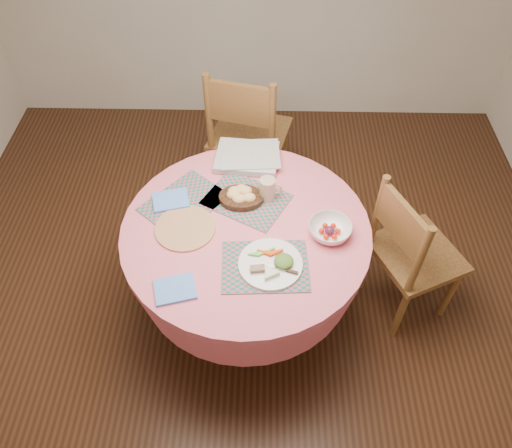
{
  "coord_description": "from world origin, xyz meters",
  "views": [
    {
      "loc": [
        0.08,
        -1.61,
        2.61
      ],
      "look_at": [
        0.05,
        0.0,
        0.78
      ],
      "focal_mm": 35.0,
      "sensor_mm": 36.0,
      "label": 1
    }
  ],
  "objects_px": {
    "dining_table": "(246,252)",
    "bread_bowl": "(241,196)",
    "chair_back": "(247,134)",
    "wicker_trivet": "(185,228)",
    "latte_mug": "(268,189)",
    "fruit_bowl": "(330,230)",
    "chair_right": "(410,252)",
    "dinner_plate": "(272,264)"
  },
  "relations": [
    {
      "from": "chair_right",
      "to": "wicker_trivet",
      "type": "relative_size",
      "value": 3.15
    },
    {
      "from": "dining_table",
      "to": "dinner_plate",
      "type": "distance_m",
      "value": 0.34
    },
    {
      "from": "dining_table",
      "to": "dinner_plate",
      "type": "height_order",
      "value": "dinner_plate"
    },
    {
      "from": "fruit_bowl",
      "to": "chair_right",
      "type": "bearing_deg",
      "value": 11.66
    },
    {
      "from": "dinner_plate",
      "to": "bread_bowl",
      "type": "distance_m",
      "value": 0.45
    },
    {
      "from": "dining_table",
      "to": "wicker_trivet",
      "type": "bearing_deg",
      "value": -177.46
    },
    {
      "from": "bread_bowl",
      "to": "wicker_trivet",
      "type": "bearing_deg",
      "value": -143.34
    },
    {
      "from": "chair_back",
      "to": "dinner_plate",
      "type": "relative_size",
      "value": 3.51
    },
    {
      "from": "chair_back",
      "to": "dinner_plate",
      "type": "distance_m",
      "value": 1.25
    },
    {
      "from": "dinner_plate",
      "to": "latte_mug",
      "type": "height_order",
      "value": "latte_mug"
    },
    {
      "from": "chair_right",
      "to": "fruit_bowl",
      "type": "xyz_separation_m",
      "value": [
        -0.47,
        -0.1,
        0.29
      ]
    },
    {
      "from": "dining_table",
      "to": "latte_mug",
      "type": "xyz_separation_m",
      "value": [
        0.11,
        0.21,
        0.26
      ]
    },
    {
      "from": "dining_table",
      "to": "chair_right",
      "type": "bearing_deg",
      "value": 4.21
    },
    {
      "from": "chair_right",
      "to": "latte_mug",
      "type": "distance_m",
      "value": 0.85
    },
    {
      "from": "chair_right",
      "to": "dinner_plate",
      "type": "distance_m",
      "value": 0.85
    },
    {
      "from": "dining_table",
      "to": "bread_bowl",
      "type": "distance_m",
      "value": 0.3
    },
    {
      "from": "dining_table",
      "to": "chair_back",
      "type": "xyz_separation_m",
      "value": [
        -0.03,
        0.99,
        -0.01
      ]
    },
    {
      "from": "chair_right",
      "to": "wicker_trivet",
      "type": "distance_m",
      "value": 1.21
    },
    {
      "from": "chair_right",
      "to": "bread_bowl",
      "type": "bearing_deg",
      "value": 57.67
    },
    {
      "from": "dining_table",
      "to": "bread_bowl",
      "type": "xyz_separation_m",
      "value": [
        -0.03,
        0.19,
        0.23
      ]
    },
    {
      "from": "bread_bowl",
      "to": "latte_mug",
      "type": "relative_size",
      "value": 1.86
    },
    {
      "from": "latte_mug",
      "to": "fruit_bowl",
      "type": "distance_m",
      "value": 0.39
    },
    {
      "from": "dining_table",
      "to": "dinner_plate",
      "type": "xyz_separation_m",
      "value": [
        0.13,
        -0.23,
        0.22
      ]
    },
    {
      "from": "fruit_bowl",
      "to": "wicker_trivet",
      "type": "bearing_deg",
      "value": 178.43
    },
    {
      "from": "chair_back",
      "to": "wicker_trivet",
      "type": "distance_m",
      "value": 1.06
    },
    {
      "from": "chair_right",
      "to": "wicker_trivet",
      "type": "xyz_separation_m",
      "value": [
        -1.18,
        -0.08,
        0.26
      ]
    },
    {
      "from": "chair_right",
      "to": "chair_back",
      "type": "height_order",
      "value": "chair_back"
    },
    {
      "from": "dining_table",
      "to": "chair_back",
      "type": "bearing_deg",
      "value": 91.6
    },
    {
      "from": "dining_table",
      "to": "chair_right",
      "type": "distance_m",
      "value": 0.88
    },
    {
      "from": "chair_right",
      "to": "dinner_plate",
      "type": "bearing_deg",
      "value": 86.81
    },
    {
      "from": "dinner_plate",
      "to": "latte_mug",
      "type": "xyz_separation_m",
      "value": [
        -0.02,
        0.44,
        0.05
      ]
    },
    {
      "from": "chair_right",
      "to": "chair_back",
      "type": "xyz_separation_m",
      "value": [
        -0.91,
        0.93,
        0.05
      ]
    },
    {
      "from": "chair_right",
      "to": "bread_bowl",
      "type": "height_order",
      "value": "chair_right"
    },
    {
      "from": "dining_table",
      "to": "fruit_bowl",
      "type": "height_order",
      "value": "fruit_bowl"
    },
    {
      "from": "dining_table",
      "to": "wicker_trivet",
      "type": "xyz_separation_m",
      "value": [
        -0.3,
        -0.01,
        0.2
      ]
    },
    {
      "from": "dining_table",
      "to": "bread_bowl",
      "type": "height_order",
      "value": "bread_bowl"
    },
    {
      "from": "wicker_trivet",
      "to": "latte_mug",
      "type": "height_order",
      "value": "latte_mug"
    },
    {
      "from": "chair_back",
      "to": "fruit_bowl",
      "type": "distance_m",
      "value": 1.14
    },
    {
      "from": "chair_right",
      "to": "dinner_plate",
      "type": "relative_size",
      "value": 3.17
    },
    {
      "from": "wicker_trivet",
      "to": "latte_mug",
      "type": "distance_m",
      "value": 0.46
    },
    {
      "from": "bread_bowl",
      "to": "fruit_bowl",
      "type": "relative_size",
      "value": 0.96
    },
    {
      "from": "dinner_plate",
      "to": "chair_back",
      "type": "bearing_deg",
      "value": 97.23
    }
  ]
}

